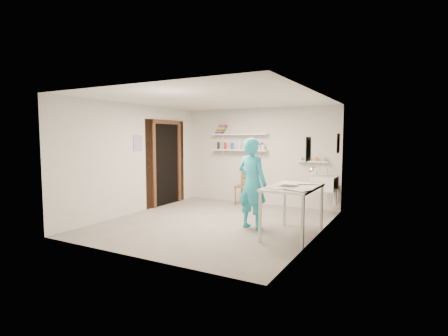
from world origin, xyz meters
The scene contains 27 objects.
floor centered at (0.00, 0.00, -0.01)m, with size 4.00×4.50×0.02m, color slate.
ceiling centered at (0.00, 0.00, 2.41)m, with size 4.00×4.50×0.02m, color silver.
wall_back centered at (0.00, 2.26, 1.20)m, with size 4.00×0.02×2.40m, color silver.
wall_front centered at (0.00, -2.26, 1.20)m, with size 4.00×0.02×2.40m, color silver.
wall_left centered at (-2.01, 0.00, 1.20)m, with size 0.02×4.50×2.40m, color silver.
wall_right centered at (2.01, 0.00, 1.20)m, with size 0.02×4.50×2.40m, color silver.
doorway_recess centered at (-1.99, 1.05, 1.00)m, with size 0.02×0.90×2.00m, color black.
corridor_box centered at (-2.70, 1.05, 1.05)m, with size 1.40×1.50×2.10m, color brown.
door_lintel centered at (-1.97, 1.05, 2.05)m, with size 0.06×1.05×0.10m, color brown.
door_jamb_near centered at (-1.97, 0.55, 1.00)m, with size 0.06×0.10×2.00m, color brown.
door_jamb_far centered at (-1.97, 1.55, 1.00)m, with size 0.06×0.10×2.00m, color brown.
shelf_lower centered at (-0.50, 2.13, 1.35)m, with size 1.50×0.22×0.03m, color white.
shelf_upper centered at (-0.50, 2.13, 1.75)m, with size 1.50×0.22×0.03m, color white.
ledge_shelf centered at (1.35, 2.17, 1.12)m, with size 0.70×0.14×0.03m, color white.
poster_left centered at (-1.99, 0.05, 1.55)m, with size 0.01×0.28×0.36m, color #334C7F.
poster_right_a centered at (1.99, 1.80, 1.55)m, with size 0.01×0.34×0.42m, color #995933.
poster_right_b centered at (1.99, -0.55, 1.50)m, with size 0.01×0.30×0.38m, color #3F724C.
belfast_sink centered at (1.75, 1.70, 0.70)m, with size 0.48×0.60×0.30m, color white.
man centered at (0.83, -0.04, 0.83)m, with size 0.61×0.40×1.67m, color #2ABAD3.
wall_clock centered at (0.78, 0.17, 1.11)m, with size 0.30×0.30×0.04m, color #EEEAA2.
wooden_chair centered at (-0.24, 1.93, 0.46)m, with size 0.43×0.41×0.92m, color brown.
work_table centered at (1.64, -0.17, 0.43)m, with size 0.77×1.28×0.86m, color white.
desk_lamp centered at (1.85, 0.35, 1.08)m, with size 0.16×0.16×0.16m, color silver.
spray_cans centered at (-0.50, 2.13, 1.45)m, with size 1.26×0.06×0.17m.
book_stack centered at (-1.03, 2.13, 1.88)m, with size 0.32×0.14×0.22m.
ledge_pots centered at (1.35, 2.17, 1.18)m, with size 0.48×0.07×0.09m.
papers centered at (1.64, -0.17, 0.87)m, with size 0.30×0.22×0.02m.
Camera 1 is at (3.41, -5.84, 1.69)m, focal length 28.00 mm.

